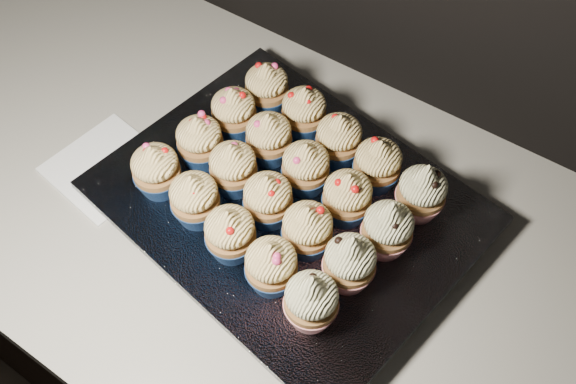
# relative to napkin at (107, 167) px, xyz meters

# --- Properties ---
(cabinet) EXTENTS (2.40, 0.60, 0.86)m
(cabinet) POSITION_rel_napkin_xyz_m (0.25, 0.07, -0.47)
(cabinet) COLOR black
(cabinet) RESTS_ON ground
(worktop) EXTENTS (2.44, 0.64, 0.04)m
(worktop) POSITION_rel_napkin_xyz_m (0.25, 0.07, -0.02)
(worktop) COLOR beige
(worktop) RESTS_ON cabinet
(napkin) EXTENTS (0.16, 0.16, 0.00)m
(napkin) POSITION_rel_napkin_xyz_m (0.00, 0.00, 0.00)
(napkin) COLOR white
(napkin) RESTS_ON worktop
(baking_tray) EXTENTS (0.47, 0.39, 0.02)m
(baking_tray) POSITION_rel_napkin_xyz_m (0.26, 0.08, 0.01)
(baking_tray) COLOR black
(baking_tray) RESTS_ON worktop
(foil_lining) EXTENTS (0.51, 0.43, 0.01)m
(foil_lining) POSITION_rel_napkin_xyz_m (0.26, 0.08, 0.03)
(foil_lining) COLOR silver
(foil_lining) RESTS_ON baking_tray
(cupcake_0) EXTENTS (0.06, 0.06, 0.08)m
(cupcake_0) POSITION_rel_napkin_xyz_m (0.11, 0.00, 0.07)
(cupcake_0) COLOR navy
(cupcake_0) RESTS_ON foil_lining
(cupcake_1) EXTENTS (0.06, 0.06, 0.08)m
(cupcake_1) POSITION_rel_napkin_xyz_m (0.18, -0.01, 0.07)
(cupcake_1) COLOR navy
(cupcake_1) RESTS_ON foil_lining
(cupcake_2) EXTENTS (0.06, 0.06, 0.08)m
(cupcake_2) POSITION_rel_napkin_xyz_m (0.24, -0.02, 0.07)
(cupcake_2) COLOR navy
(cupcake_2) RESTS_ON foil_lining
(cupcake_3) EXTENTS (0.06, 0.06, 0.08)m
(cupcake_3) POSITION_rel_napkin_xyz_m (0.31, -0.03, 0.07)
(cupcake_3) COLOR navy
(cupcake_3) RESTS_ON foil_lining
(cupcake_4) EXTENTS (0.06, 0.06, 0.10)m
(cupcake_4) POSITION_rel_napkin_xyz_m (0.37, -0.04, 0.07)
(cupcake_4) COLOR red
(cupcake_4) RESTS_ON foil_lining
(cupcake_5) EXTENTS (0.06, 0.06, 0.08)m
(cupcake_5) POSITION_rel_napkin_xyz_m (0.12, 0.07, 0.07)
(cupcake_5) COLOR navy
(cupcake_5) RESTS_ON foil_lining
(cupcake_6) EXTENTS (0.06, 0.06, 0.08)m
(cupcake_6) POSITION_rel_napkin_xyz_m (0.19, 0.06, 0.07)
(cupcake_6) COLOR navy
(cupcake_6) RESTS_ON foil_lining
(cupcake_7) EXTENTS (0.06, 0.06, 0.08)m
(cupcake_7) POSITION_rel_napkin_xyz_m (0.25, 0.05, 0.07)
(cupcake_7) COLOR navy
(cupcake_7) RESTS_ON foil_lining
(cupcake_8) EXTENTS (0.06, 0.06, 0.08)m
(cupcake_8) POSITION_rel_napkin_xyz_m (0.31, 0.04, 0.07)
(cupcake_8) COLOR navy
(cupcake_8) RESTS_ON foil_lining
(cupcake_9) EXTENTS (0.06, 0.06, 0.10)m
(cupcake_9) POSITION_rel_napkin_xyz_m (0.38, 0.03, 0.07)
(cupcake_9) COLOR red
(cupcake_9) RESTS_ON foil_lining
(cupcake_10) EXTENTS (0.06, 0.06, 0.08)m
(cupcake_10) POSITION_rel_napkin_xyz_m (0.13, 0.14, 0.07)
(cupcake_10) COLOR navy
(cupcake_10) RESTS_ON foil_lining
(cupcake_11) EXTENTS (0.06, 0.06, 0.08)m
(cupcake_11) POSITION_rel_napkin_xyz_m (0.19, 0.13, 0.07)
(cupcake_11) COLOR navy
(cupcake_11) RESTS_ON foil_lining
(cupcake_12) EXTENTS (0.06, 0.06, 0.08)m
(cupcake_12) POSITION_rel_napkin_xyz_m (0.26, 0.11, 0.07)
(cupcake_12) COLOR navy
(cupcake_12) RESTS_ON foil_lining
(cupcake_13) EXTENTS (0.06, 0.06, 0.08)m
(cupcake_13) POSITION_rel_napkin_xyz_m (0.33, 0.10, 0.07)
(cupcake_13) COLOR navy
(cupcake_13) RESTS_ON foil_lining
(cupcake_14) EXTENTS (0.06, 0.06, 0.10)m
(cupcake_14) POSITION_rel_napkin_xyz_m (0.39, 0.09, 0.07)
(cupcake_14) COLOR red
(cupcake_14) RESTS_ON foil_lining
(cupcake_15) EXTENTS (0.06, 0.06, 0.08)m
(cupcake_15) POSITION_rel_napkin_xyz_m (0.14, 0.20, 0.07)
(cupcake_15) COLOR navy
(cupcake_15) RESTS_ON foil_lining
(cupcake_16) EXTENTS (0.06, 0.06, 0.08)m
(cupcake_16) POSITION_rel_napkin_xyz_m (0.21, 0.19, 0.07)
(cupcake_16) COLOR navy
(cupcake_16) RESTS_ON foil_lining
(cupcake_17) EXTENTS (0.06, 0.06, 0.08)m
(cupcake_17) POSITION_rel_napkin_xyz_m (0.27, 0.18, 0.07)
(cupcake_17) COLOR navy
(cupcake_17) RESTS_ON foil_lining
(cupcake_18) EXTENTS (0.06, 0.06, 0.08)m
(cupcake_18) POSITION_rel_napkin_xyz_m (0.34, 0.17, 0.07)
(cupcake_18) COLOR navy
(cupcake_18) RESTS_ON foil_lining
(cupcake_19) EXTENTS (0.06, 0.06, 0.10)m
(cupcake_19) POSITION_rel_napkin_xyz_m (0.40, 0.16, 0.07)
(cupcake_19) COLOR red
(cupcake_19) RESTS_ON foil_lining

